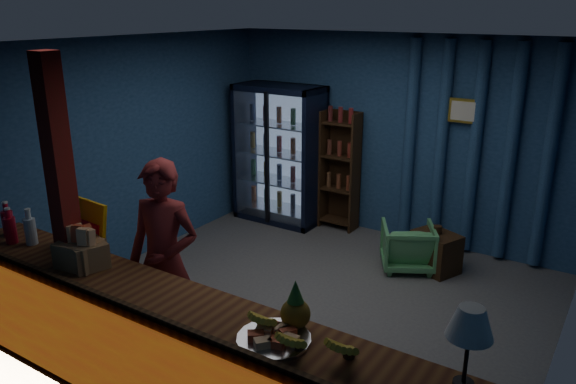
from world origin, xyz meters
name	(u,v)px	position (x,y,z in m)	size (l,w,h in m)	color
ground	(305,302)	(0.00, 0.00, 0.00)	(4.60, 4.60, 0.00)	#515154
room_walls	(307,155)	(0.00, 0.00, 1.57)	(4.60, 4.60, 4.60)	navy
counter	(170,355)	(0.00, -1.91, 0.48)	(4.40, 0.57, 0.99)	brown
support_post	(66,221)	(-1.05, -1.90, 1.30)	(0.16, 0.16, 2.60)	maroon
beverage_cooler	(282,154)	(-1.55, 1.92, 0.93)	(1.20, 0.62, 1.90)	black
bottle_shelf	(341,171)	(-0.70, 2.06, 0.79)	(0.50, 0.28, 1.60)	#3C2513
curtain_folds	(474,150)	(1.00, 2.14, 1.30)	(1.74, 0.14, 2.50)	navy
framed_picture	(464,111)	(0.85, 2.10, 1.75)	(0.36, 0.04, 0.28)	gold
shopkeeper	(165,262)	(-0.54, -1.38, 0.87)	(0.64, 0.42, 1.74)	maroon
green_chair	(408,246)	(0.57, 1.33, 0.27)	(0.57, 0.59, 0.54)	#53A662
side_table	(436,252)	(0.86, 1.45, 0.23)	(0.60, 0.53, 0.55)	#3C2513
yellow_sign	(84,225)	(-1.14, -1.68, 1.17)	(0.56, 0.15, 0.44)	#FFB20D
soda_bottles	(16,227)	(-1.80, -1.89, 1.08)	(0.43, 0.18, 0.32)	red
snack_box_left	(87,252)	(-0.87, -1.88, 1.07)	(0.38, 0.34, 0.33)	#8E6744
snack_box_centre	(80,252)	(-0.91, -1.91, 1.07)	(0.36, 0.32, 0.34)	#8E6744
pastry_tray	(274,337)	(0.95, -1.94, 0.98)	(0.46, 0.46, 0.08)	silver
banana_bunches	(303,336)	(1.13, -1.91, 1.04)	(0.79, 0.30, 0.17)	gold
table_lamp	(470,326)	(2.05, -1.76, 1.33)	(0.25, 0.25, 0.49)	black
pineapple	(295,309)	(0.98, -1.76, 1.09)	(0.19, 0.19, 0.33)	#7C6116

